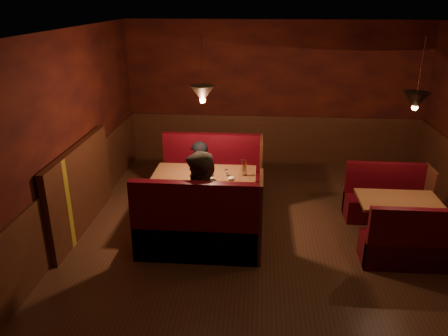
# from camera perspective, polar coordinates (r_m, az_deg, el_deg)

# --- Properties ---
(room) EXTENTS (6.02, 7.02, 2.92)m
(room) POSITION_cam_1_polar(r_m,az_deg,el_deg) (5.83, 4.65, -1.28)
(room) COLOR #542E1F
(room) RESTS_ON ground
(main_table) EXTENTS (1.54, 0.93, 1.08)m
(main_table) POSITION_cam_1_polar(r_m,az_deg,el_deg) (6.57, -2.47, -2.48)
(main_table) COLOR brown
(main_table) RESTS_ON ground
(main_bench_far) EXTENTS (1.69, 0.60, 1.15)m
(main_bench_far) POSITION_cam_1_polar(r_m,az_deg,el_deg) (7.47, -1.49, -1.65)
(main_bench_far) COLOR #3D040C
(main_bench_far) RESTS_ON ground
(main_bench_near) EXTENTS (1.69, 0.60, 1.15)m
(main_bench_near) POSITION_cam_1_polar(r_m,az_deg,el_deg) (5.91, -3.30, -8.30)
(main_bench_near) COLOR #3D040C
(main_bench_near) RESTS_ON ground
(second_table) EXTENTS (1.13, 0.72, 0.64)m
(second_table) POSITION_cam_1_polar(r_m,az_deg,el_deg) (6.70, 21.77, -5.14)
(second_table) COLOR brown
(second_table) RESTS_ON ground
(second_bench_far) EXTENTS (1.25, 0.47, 0.89)m
(second_bench_far) POSITION_cam_1_polar(r_m,az_deg,el_deg) (7.37, 20.35, -4.13)
(second_bench_far) COLOR #3D040C
(second_bench_far) RESTS_ON ground
(second_bench_near) EXTENTS (1.25, 0.47, 0.89)m
(second_bench_near) POSITION_cam_1_polar(r_m,az_deg,el_deg) (6.23, 23.44, -9.44)
(second_bench_near) COLOR #3D040C
(second_bench_near) RESTS_ON ground
(diner_a) EXTENTS (0.64, 0.55, 1.50)m
(diner_a) POSITION_cam_1_polar(r_m,az_deg,el_deg) (7.15, -3.33, 0.52)
(diner_a) COLOR black
(diner_a) RESTS_ON ground
(diner_b) EXTENTS (1.06, 0.97, 1.76)m
(diner_b) POSITION_cam_1_polar(r_m,az_deg,el_deg) (5.83, -2.73, -3.07)
(diner_b) COLOR #332A21
(diner_b) RESTS_ON ground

